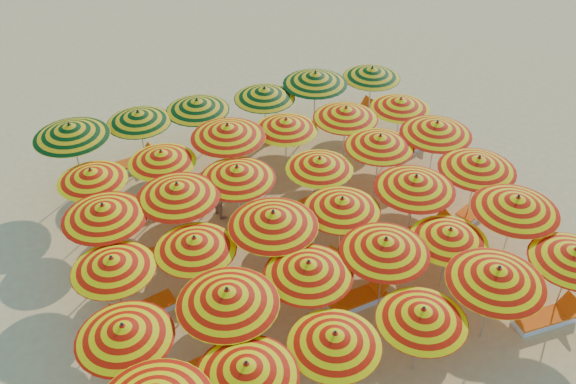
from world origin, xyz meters
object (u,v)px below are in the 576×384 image
at_px(lounger_10, 299,210).
at_px(umbrella_26, 228,131).
at_px(umbrella_14, 273,219).
at_px(umbrella_32, 197,105).
at_px(umbrella_8, 308,268).
at_px(umbrella_35, 372,73).
at_px(umbrella_19, 177,190).
at_px(umbrella_31, 139,117).
at_px(lounger_14, 276,132).
at_px(umbrella_6, 124,331).
at_px(lounger_7, 424,231).
at_px(umbrella_3, 423,315).
at_px(umbrella_28, 346,113).
at_px(umbrella_33, 264,93).
at_px(umbrella_34, 315,78).
at_px(beachgoer_a, 318,203).
at_px(umbrella_1, 247,370).
at_px(lounger_3, 358,299).
at_px(umbrella_4, 497,275).
at_px(umbrella_9, 385,245).
at_px(umbrella_12, 112,264).
at_px(umbrella_15, 342,204).
at_px(umbrella_7, 227,296).
at_px(lounger_9, 132,256).
at_px(umbrella_25, 162,157).
at_px(lounger_6, 354,249).
at_px(umbrella_30, 70,130).
at_px(umbrella_16, 415,182).
at_px(lounger_13, 132,164).
at_px(lounger_12, 412,146).
at_px(lounger_5, 258,287).
at_px(umbrella_17, 478,163).
at_px(lounger_4, 143,311).
at_px(umbrella_24, 91,175).
at_px(umbrella_2, 335,339).
at_px(umbrella_11, 517,204).
at_px(umbrella_27, 286,124).
at_px(umbrella_18, 104,211).
at_px(lounger_2, 214,363).
at_px(lounger_11, 152,210).
at_px(umbrella_10, 450,235).
at_px(lounger_8, 478,208).
at_px(umbrella_13, 195,243).
at_px(umbrella_20, 237,173).
at_px(umbrella_5, 574,255).
at_px(lounger_1, 546,318).

bearing_deg(lounger_10, umbrella_26, -66.41).
relative_size(umbrella_14, umbrella_32, 1.20).
height_order(umbrella_8, umbrella_35, umbrella_8).
xyz_separation_m(umbrella_19, umbrella_32, (1.94, 4.70, -0.17)).
distance_m(umbrella_31, lounger_14, 5.40).
bearing_deg(umbrella_6, lounger_7, 12.55).
bearing_deg(umbrella_3, umbrella_28, 74.72).
distance_m(umbrella_33, umbrella_34, 2.03).
bearing_deg(beachgoer_a, umbrella_1, -85.53).
height_order(umbrella_6, lounger_3, umbrella_6).
distance_m(umbrella_4, umbrella_31, 12.78).
distance_m(umbrella_9, umbrella_12, 6.99).
bearing_deg(umbrella_15, umbrella_7, -151.01).
bearing_deg(lounger_9, umbrella_25, -104.65).
distance_m(umbrella_34, lounger_6, 7.34).
xyz_separation_m(umbrella_9, umbrella_30, (-6.76, 8.60, 0.10)).
xyz_separation_m(umbrella_16, lounger_13, (-7.11, 7.11, -2.08)).
relative_size(umbrella_6, umbrella_8, 1.06).
height_order(lounger_6, lounger_12, same).
xyz_separation_m(umbrella_7, lounger_10, (3.86, 4.67, -2.16)).
xyz_separation_m(umbrella_4, umbrella_34, (0.14, 10.95, -0.05)).
bearing_deg(umbrella_4, lounger_13, 121.81).
bearing_deg(lounger_5, lounger_3, 134.94).
bearing_deg(umbrella_31, umbrella_12, -107.49).
relative_size(umbrella_17, umbrella_33, 1.11).
height_order(umbrella_3, umbrella_4, umbrella_4).
xyz_separation_m(umbrella_4, beachgoer_a, (-1.99, 5.97, -1.58)).
distance_m(lounger_4, lounger_6, 6.42).
distance_m(umbrella_24, beachgoer_a, 7.01).
relative_size(umbrella_2, umbrella_14, 1.00).
bearing_deg(lounger_10, lounger_7, 129.72).
relative_size(umbrella_11, umbrella_26, 1.19).
bearing_deg(umbrella_33, umbrella_8, -104.01).
relative_size(umbrella_27, lounger_10, 1.32).
xyz_separation_m(umbrella_7, umbrella_18, (-2.12, 4.39, -0.09)).
xyz_separation_m(lounger_2, beachgoer_a, (4.79, 4.18, 0.57)).
xyz_separation_m(lounger_12, lounger_14, (-4.34, 2.82, 0.00)).
height_order(umbrella_11, lounger_11, umbrella_11).
bearing_deg(lounger_6, lounger_13, -75.90).
xyz_separation_m(umbrella_10, lounger_8, (3.05, 2.40, -1.83)).
bearing_deg(umbrella_13, lounger_4, -179.45).
bearing_deg(lounger_6, umbrella_28, -135.42).
xyz_separation_m(umbrella_20, lounger_5, (-0.45, -2.78, -2.00)).
bearing_deg(umbrella_11, umbrella_20, 145.59).
relative_size(lounger_2, lounger_10, 0.99).
height_order(umbrella_24, lounger_6, umbrella_24).
height_order(umbrella_16, lounger_5, umbrella_16).
xyz_separation_m(umbrella_5, umbrella_14, (-6.68, 4.06, 0.21)).
height_order(umbrella_6, lounger_1, umbrella_6).
distance_m(umbrella_14, lounger_7, 5.49).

